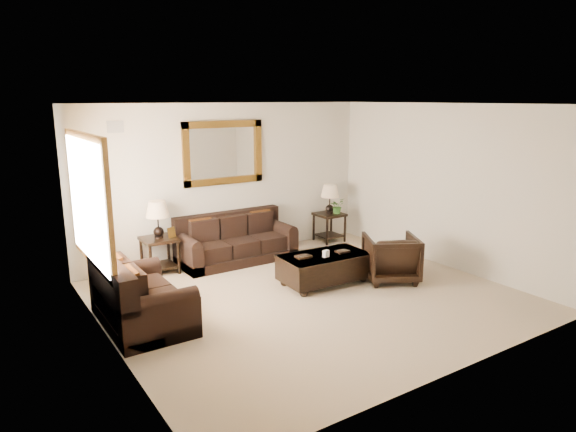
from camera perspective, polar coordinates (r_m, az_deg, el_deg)
room at (r=7.04m, az=2.54°, el=1.27°), size 5.51×5.01×2.71m
window at (r=6.74m, az=-21.22°, el=1.60°), size 0.07×1.96×1.66m
mirror at (r=9.02m, az=-7.18°, el=6.98°), size 1.50×0.06×1.10m
air_vent at (r=8.36m, az=-18.63°, el=9.38°), size 0.25×0.02×0.18m
sofa at (r=8.99m, az=-5.87°, el=-3.09°), size 2.01×0.87×0.82m
loveseat at (r=6.74m, az=-16.36°, el=-8.96°), size 0.92×1.56×0.87m
end_table_left at (r=8.45m, az=-14.20°, el=-1.14°), size 0.54×0.54×1.19m
end_table_right at (r=10.10m, az=4.65°, el=1.29°), size 0.51×0.51×1.13m
coffee_table at (r=7.87m, az=4.06°, el=-5.51°), size 1.39×0.80×0.57m
armchair at (r=8.12m, az=11.37°, el=-4.34°), size 1.03×1.01×0.80m
potted_plant at (r=10.11m, az=5.47°, el=0.94°), size 0.33×0.35×0.23m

